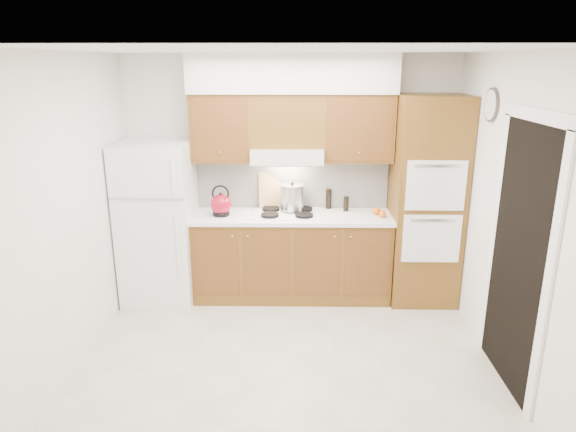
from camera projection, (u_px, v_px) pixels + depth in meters
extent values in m
plane|color=beige|center=(288.00, 352.00, 4.63)|extent=(3.60, 3.60, 0.00)
plane|color=white|center=(288.00, 50.00, 3.88)|extent=(3.60, 3.60, 0.00)
cube|color=white|center=(290.00, 176.00, 5.69)|extent=(3.60, 0.02, 2.60)
cube|color=white|center=(72.00, 213.00, 4.28)|extent=(0.02, 3.00, 2.60)
cube|color=white|center=(506.00, 215.00, 4.22)|extent=(0.02, 3.00, 2.60)
cube|color=white|center=(158.00, 223.00, 5.49)|extent=(0.75, 0.72, 1.72)
cube|color=brown|center=(292.00, 257.00, 5.65)|extent=(2.11, 0.60, 0.90)
cube|color=white|center=(292.00, 217.00, 5.50)|extent=(2.13, 0.62, 0.04)
cube|color=white|center=(292.00, 183.00, 5.70)|extent=(2.11, 0.03, 0.56)
cube|color=brown|center=(426.00, 201.00, 5.41)|extent=(0.70, 0.65, 2.20)
cube|color=brown|center=(222.00, 128.00, 5.38)|extent=(0.63, 0.33, 0.70)
cube|color=brown|center=(358.00, 128.00, 5.36)|extent=(0.73, 0.33, 0.70)
cube|color=silver|center=(287.00, 155.00, 5.39)|extent=(0.75, 0.45, 0.15)
cube|color=brown|center=(287.00, 120.00, 5.35)|extent=(0.75, 0.33, 0.55)
cube|color=silver|center=(292.00, 73.00, 5.20)|extent=(2.13, 0.36, 0.40)
cube|color=white|center=(287.00, 214.00, 5.51)|extent=(0.74, 0.50, 0.01)
cube|color=black|center=(518.00, 259.00, 3.96)|extent=(0.02, 0.90, 2.10)
cylinder|color=#3F3833|center=(491.00, 105.00, 4.50)|extent=(0.02, 0.30, 0.30)
sphere|color=maroon|center=(221.00, 205.00, 5.44)|extent=(0.25, 0.25, 0.22)
cube|color=#AF7D59|center=(274.00, 191.00, 5.69)|extent=(0.33, 0.14, 0.43)
cylinder|color=silver|center=(292.00, 197.00, 5.56)|extent=(0.30, 0.30, 0.27)
cylinder|color=black|center=(329.00, 199.00, 5.70)|extent=(0.08, 0.08, 0.22)
cylinder|color=black|center=(329.00, 200.00, 5.71)|extent=(0.08, 0.08, 0.19)
cylinder|color=black|center=(346.00, 204.00, 5.62)|extent=(0.07, 0.07, 0.16)
sphere|color=#FE660D|center=(382.00, 214.00, 5.39)|extent=(0.10, 0.10, 0.08)
sphere|color=#E64B0C|center=(377.00, 211.00, 5.49)|extent=(0.08, 0.08, 0.08)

